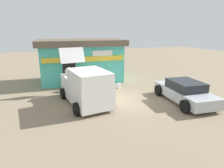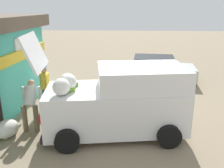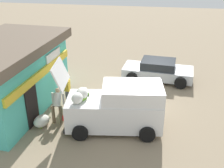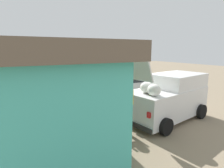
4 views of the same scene
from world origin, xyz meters
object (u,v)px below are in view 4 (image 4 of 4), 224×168
object	(u,v)px
delivery_van	(169,97)
unloaded_banana_pile	(111,134)
parked_sedan	(127,84)
storefront_bar	(39,92)
vendor_standing	(99,99)
customer_bending	(117,109)
paint_bucket	(97,106)

from	to	relation	value
delivery_van	unloaded_banana_pile	world-z (taller)	delivery_van
parked_sedan	unloaded_banana_pile	world-z (taller)	parked_sedan
storefront_bar	parked_sedan	distance (m)	8.40
parked_sedan	vendor_standing	xyz separation A→B (m)	(-3.88, 4.32, 0.35)
vendor_standing	customer_bending	distance (m)	1.52
storefront_bar	customer_bending	size ratio (longest dim) A/B	4.57
storefront_bar	paint_bucket	world-z (taller)	storefront_bar
customer_bending	unloaded_banana_pile	distance (m)	1.02
delivery_van	paint_bucket	world-z (taller)	delivery_van
parked_sedan	vendor_standing	world-z (taller)	vendor_standing
customer_bending	vendor_standing	bearing A→B (deg)	1.62
vendor_standing	storefront_bar	bearing A→B (deg)	106.05
delivery_van	paint_bucket	xyz separation A→B (m)	(2.86, 2.20, -0.85)
parked_sedan	paint_bucket	size ratio (longest dim) A/B	13.02
delivery_van	parked_sedan	xyz separation A→B (m)	(5.46, -1.61, -0.42)
customer_bending	unloaded_banana_pile	size ratio (longest dim) A/B	1.65
delivery_van	parked_sedan	world-z (taller)	delivery_van
storefront_bar	unloaded_banana_pile	world-z (taller)	storefront_bar
customer_bending	paint_bucket	distance (m)	2.93
parked_sedan	delivery_van	bearing A→B (deg)	163.60
parked_sedan	vendor_standing	distance (m)	5.81
vendor_standing	customer_bending	bearing A→B (deg)	-178.38
parked_sedan	paint_bucket	distance (m)	4.63
storefront_bar	customer_bending	distance (m)	2.87
vendor_standing	unloaded_banana_pile	bearing A→B (deg)	165.16
parked_sedan	unloaded_banana_pile	distance (m)	7.65
customer_bending	delivery_van	bearing A→B (deg)	-91.48
unloaded_banana_pile	customer_bending	bearing A→B (deg)	-48.55
vendor_standing	paint_bucket	world-z (taller)	vendor_standing
vendor_standing	unloaded_banana_pile	distance (m)	2.21
storefront_bar	delivery_van	world-z (taller)	storefront_bar
parked_sedan	customer_bending	bearing A→B (deg)	141.59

